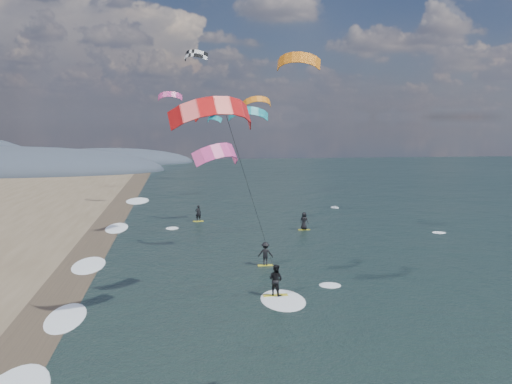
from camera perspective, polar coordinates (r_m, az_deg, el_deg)
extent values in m
cube|color=#382D23|center=(28.42, -22.84, -15.05)|extent=(3.00, 240.00, 0.00)
ellipsoid|color=#3D4756|center=(136.82, -14.74, 2.81)|extent=(40.00, 18.00, 7.00)
cube|color=gold|center=(34.63, 1.98, -10.31)|extent=(1.48, 0.46, 0.07)
imported|color=black|center=(34.34, 1.98, -8.76)|extent=(1.15, 1.14, 1.88)
ellipsoid|color=white|center=(33.94, 2.71, -10.75)|extent=(2.60, 4.20, 0.12)
cylinder|color=black|center=(30.07, -0.33, -0.90)|extent=(0.02, 0.02, 12.06)
cube|color=gold|center=(41.40, 0.95, -7.33)|extent=(1.10, 0.35, 0.05)
imported|color=black|center=(41.19, 0.95, -6.17)|extent=(1.19, 0.84, 1.68)
cube|color=gold|center=(54.34, 4.82, -3.77)|extent=(1.10, 0.35, 0.05)
imported|color=black|center=(54.18, 4.83, -2.88)|extent=(0.96, 0.91, 1.66)
cube|color=gold|center=(58.77, -5.78, -2.92)|extent=(1.10, 0.35, 0.05)
imported|color=black|center=(58.63, -5.79, -2.11)|extent=(0.66, 0.49, 1.64)
ellipsoid|color=white|center=(32.69, -18.41, -11.85)|extent=(2.40, 5.40, 0.11)
ellipsoid|color=white|center=(43.08, -15.64, -7.05)|extent=(2.40, 5.40, 0.11)
ellipsoid|color=white|center=(56.64, -13.64, -3.52)|extent=(2.40, 5.40, 0.11)
ellipsoid|color=white|center=(74.31, -12.17, -0.88)|extent=(2.40, 5.40, 0.11)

